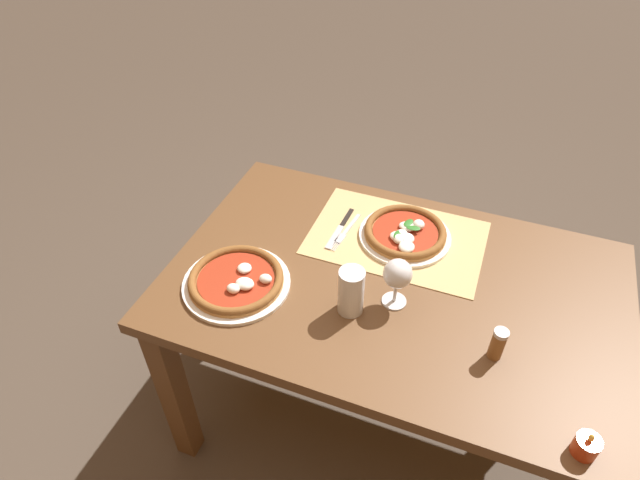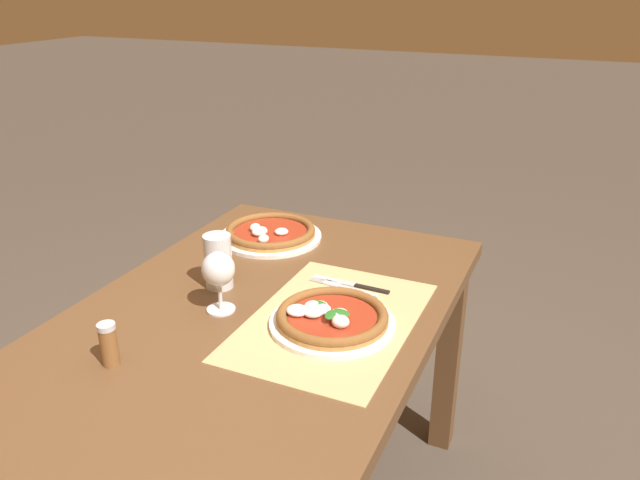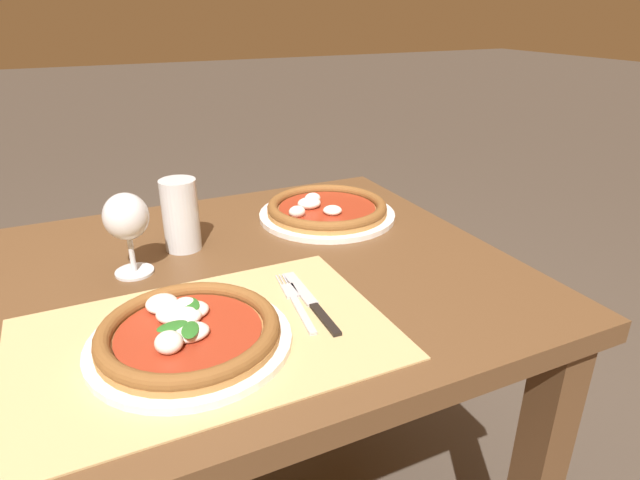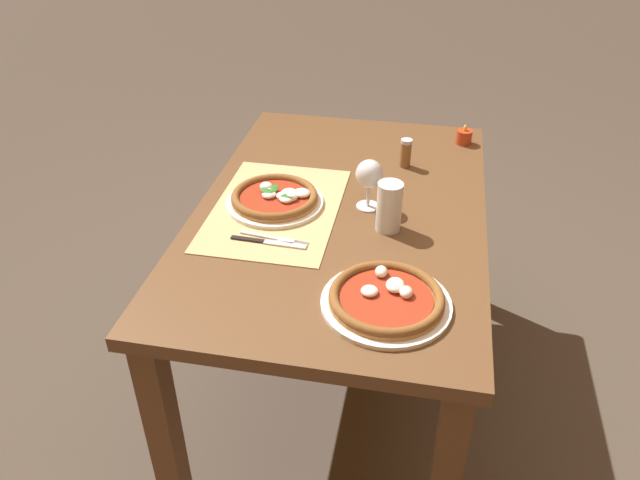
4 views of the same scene
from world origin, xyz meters
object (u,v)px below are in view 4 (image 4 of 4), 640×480
at_px(wine_glass, 369,176).
at_px(pepper_shaker, 406,153).
at_px(votive_candle, 464,137).
at_px(pizza_near, 275,198).
at_px(fork, 275,238).
at_px(knife, 269,242).
at_px(pizza_far, 386,299).
at_px(pint_glass, 389,208).

xyz_separation_m(wine_glass, pepper_shaker, (-0.29, 0.09, -0.06)).
bearing_deg(wine_glass, votive_candle, 151.04).
bearing_deg(wine_glass, pizza_near, -81.75).
relative_size(wine_glass, fork, 0.77).
distance_m(fork, knife, 0.02).
bearing_deg(pizza_far, pint_glass, -174.76).
relative_size(pizza_far, knife, 1.46).
xyz_separation_m(pizza_near, pepper_shaker, (-0.33, 0.36, 0.03)).
bearing_deg(pint_glass, pepper_shaker, 177.64).
bearing_deg(pepper_shaker, pint_glass, -2.36).
bearing_deg(pizza_far, wine_glass, -167.08).
xyz_separation_m(pizza_far, votive_candle, (-0.95, 0.18, 0.00)).
bearing_deg(fork, votive_candle, 145.06).
relative_size(pint_glass, votive_candle, 2.01).
xyz_separation_m(wine_glass, pint_glass, (0.11, 0.07, -0.04)).
distance_m(pizza_near, knife, 0.21).
relative_size(pizza_near, pint_glass, 2.02).
distance_m(votive_candle, pepper_shaker, 0.29).
relative_size(pizza_near, pizza_far, 0.93).
relative_size(knife, votive_candle, 2.99).
bearing_deg(pepper_shaker, votive_candle, 138.50).
bearing_deg(fork, knife, -26.42).
relative_size(fork, knife, 0.93).
height_order(wine_glass, fork, wine_glass).
relative_size(fork, votive_candle, 2.78).
bearing_deg(pepper_shaker, pizza_near, -47.84).
bearing_deg(pizza_far, knife, -119.90).
height_order(pizza_far, fork, pizza_far).
bearing_deg(pint_glass, wine_glass, -146.43).
distance_m(pizza_far, knife, 0.40).
bearing_deg(votive_candle, wine_glass, -28.96).
height_order(wine_glass, votive_candle, wine_glass).
bearing_deg(fork, pizza_near, -166.55).
relative_size(wine_glass, pint_glass, 1.07).
relative_size(pizza_far, pint_glass, 2.17).
bearing_deg(votive_candle, pepper_shaker, -41.50).
relative_size(votive_candle, pepper_shaker, 0.74).
bearing_deg(knife, pint_glass, 114.14).
bearing_deg(pint_glass, pizza_near, -100.99).
distance_m(pint_glass, fork, 0.33).
height_order(wine_glass, pint_glass, wine_glass).
xyz_separation_m(wine_glass, votive_candle, (-0.51, 0.28, -0.08)).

